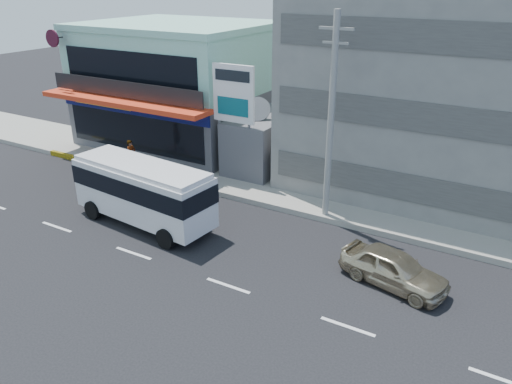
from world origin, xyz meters
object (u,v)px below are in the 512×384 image
motorcycle_rider (133,165)px  concrete_building (457,63)px  sedan (394,268)px  billboard (234,100)px  utility_pole_near (331,120)px  shop_building (180,88)px  satellite_dish (258,118)px  minibus (143,189)px

motorcycle_rider → concrete_building: bearing=26.7°
sedan → billboard: bearing=75.8°
billboard → utility_pole_near: 6.75m
shop_building → concrete_building: 18.28m
satellite_dish → utility_pole_near: (6.00, -3.60, 1.57)m
concrete_building → billboard: 12.17m
satellite_dish → billboard: bearing=-105.5°
billboard → sedan: 13.20m
concrete_building → utility_pole_near: bearing=-117.8°
minibus → utility_pole_near: bearing=33.2°
billboard → motorcycle_rider: (-5.79, -2.40, -4.15)m
billboard → sedan: (11.09, -5.82, -4.19)m
sedan → motorcycle_rider: (-16.87, 3.42, 0.04)m
shop_building → minibus: bearing=-60.3°
satellite_dish → motorcycle_rider: bearing=-146.3°
satellite_dish → utility_pole_near: utility_pole_near is taller
minibus → motorcycle_rider: (-4.81, 4.29, -1.10)m
concrete_building → satellite_dish: 11.30m
concrete_building → billboard: bearing=-151.1°
billboard → sedan: size_ratio=1.59×
billboard → motorcycle_rider: size_ratio=2.93×
satellite_dish → motorcycle_rider: (-6.29, -4.20, -2.80)m
shop_building → concrete_building: bearing=3.4°
utility_pole_near → satellite_dish: bearing=149.0°
utility_pole_near → sedan: 7.53m
concrete_building → sedan: 13.21m
shop_building → sedan: (18.59, -10.57, -3.26)m
minibus → sedan: size_ratio=1.78×
concrete_building → satellite_dish: size_ratio=10.67×
utility_pole_near → motorcycle_rider: size_ratio=4.25×
satellite_dish → sedan: 13.35m
minibus → satellite_dish: bearing=80.1°
utility_pole_near → concrete_building: bearing=62.2°
shop_building → utility_pole_near: (14.00, -6.55, 1.15)m
minibus → motorcycle_rider: bearing=138.2°
satellite_dish → billboard: billboard is taller
motorcycle_rider → satellite_dish: bearing=33.7°
satellite_dish → minibus: bearing=-99.9°
shop_building → minibus: (6.52, -11.44, -2.12)m
satellite_dish → utility_pole_near: 7.17m
concrete_building → billboard: (-10.50, -5.80, -2.07)m
minibus → motorcycle_rider: 6.54m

